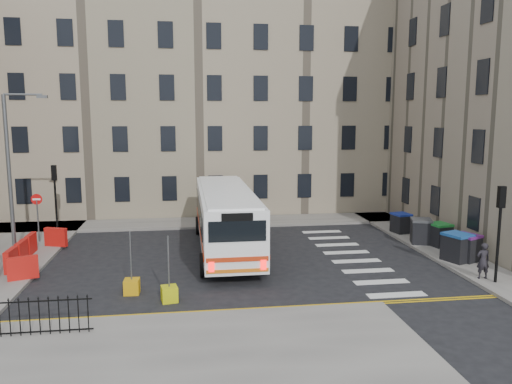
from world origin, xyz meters
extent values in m
plane|color=black|center=(0.00, 0.00, 0.00)|extent=(120.00, 120.00, 0.00)
cube|color=slate|center=(-6.00, 8.60, 0.07)|extent=(36.00, 3.20, 0.15)
cube|color=slate|center=(9.00, 4.00, 0.07)|extent=(2.40, 26.00, 0.15)
cube|color=slate|center=(-7.00, -10.00, 0.07)|extent=(20.00, 6.00, 0.15)
cube|color=gray|center=(-7.00, 15.50, 8.00)|extent=(38.00, 10.50, 16.00)
cylinder|color=black|center=(8.60, -5.50, 1.75)|extent=(0.12, 0.12, 3.20)
cube|color=black|center=(8.60, -5.50, 3.80)|extent=(0.28, 0.22, 0.90)
cylinder|color=black|center=(-12.00, 6.50, 1.75)|extent=(0.12, 0.12, 3.20)
cube|color=black|center=(-12.00, 6.50, 3.80)|extent=(0.28, 0.22, 0.90)
cylinder|color=#595B5E|center=(-13.00, 2.00, 4.15)|extent=(0.20, 0.20, 8.00)
cube|color=#595B5E|center=(-13.00, 2.00, 8.22)|extent=(0.50, 0.22, 0.14)
cylinder|color=#595B5E|center=(-12.50, 4.50, 1.35)|extent=(0.08, 0.08, 2.40)
cube|color=red|center=(-12.50, 4.50, 2.85)|extent=(0.60, 0.04, 0.60)
cube|color=red|center=(-12.20, -1.00, 0.65)|extent=(0.25, 1.25, 1.00)
cube|color=red|center=(-12.20, 0.50, 0.65)|extent=(0.25, 1.25, 1.00)
cube|color=red|center=(-12.20, 2.00, 0.65)|extent=(0.25, 1.25, 1.00)
cube|color=red|center=(-11.30, 3.30, 0.65)|extent=(1.26, 0.66, 1.00)
cube|color=red|center=(-11.30, -2.30, 0.65)|extent=(1.26, 0.66, 1.00)
cube|color=white|center=(-2.24, 1.62, 1.89)|extent=(2.71, 11.91, 2.71)
cube|color=black|center=(-3.60, 2.16, 2.11)|extent=(0.07, 9.52, 1.08)
cube|color=black|center=(-0.88, 2.16, 2.11)|extent=(0.07, 9.52, 1.08)
cube|color=black|center=(-2.24, 7.58, 2.16)|extent=(2.38, 0.06, 1.19)
cube|color=black|center=(-2.23, -4.34, 2.44)|extent=(2.38, 0.06, 0.87)
cube|color=#BA2D0F|center=(-3.61, 1.62, 1.24)|extent=(0.05, 11.69, 0.19)
cube|color=#BA2D0F|center=(-0.87, 1.62, 1.24)|extent=(0.05, 11.69, 0.19)
cube|color=#FF0C0C|center=(-3.32, -4.35, 0.97)|extent=(0.24, 0.05, 0.43)
cube|color=#FF0C0C|center=(-1.15, -4.35, 0.97)|extent=(0.24, 0.05, 0.43)
cylinder|color=black|center=(-3.59, 5.63, 0.54)|extent=(0.30, 1.08, 1.08)
cylinder|color=black|center=(-0.89, 5.63, 0.54)|extent=(0.30, 1.08, 1.08)
cylinder|color=black|center=(-3.59, -2.60, 0.54)|extent=(0.30, 1.08, 1.08)
cylinder|color=black|center=(-0.88, -2.60, 0.54)|extent=(0.30, 1.08, 1.08)
cube|color=black|center=(8.65, -2.33, 0.77)|extent=(1.37, 1.46, 1.23)
cube|color=navy|center=(8.65, -2.33, 1.45)|extent=(1.44, 1.53, 0.13)
cube|color=black|center=(9.13, -2.29, 0.74)|extent=(1.34, 1.42, 1.17)
cube|color=#5B1B66|center=(9.13, -2.29, 1.38)|extent=(1.41, 1.49, 0.12)
cube|color=black|center=(9.23, 0.48, 0.71)|extent=(1.13, 1.24, 1.12)
cube|color=#197029|center=(9.23, 0.48, 1.33)|extent=(1.18, 1.30, 0.12)
cube|color=black|center=(8.52, 1.20, 0.76)|extent=(1.34, 1.44, 1.23)
cube|color=#38383A|center=(8.52, 1.20, 1.44)|extent=(1.40, 1.50, 0.13)
cube|color=black|center=(8.51, 3.76, 0.68)|extent=(1.06, 1.17, 1.06)
cube|color=navy|center=(8.51, 3.76, 1.27)|extent=(1.12, 1.22, 0.11)
imported|color=black|center=(8.33, -4.96, 0.94)|extent=(0.60, 0.42, 1.58)
cube|color=#D1940B|center=(-6.52, -4.36, 0.30)|extent=(0.62, 0.62, 0.60)
cube|color=#BDC00B|center=(-5.00, -5.43, 0.30)|extent=(0.70, 0.70, 0.60)
camera|label=1|loc=(-4.26, -24.16, 7.07)|focal=35.00mm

